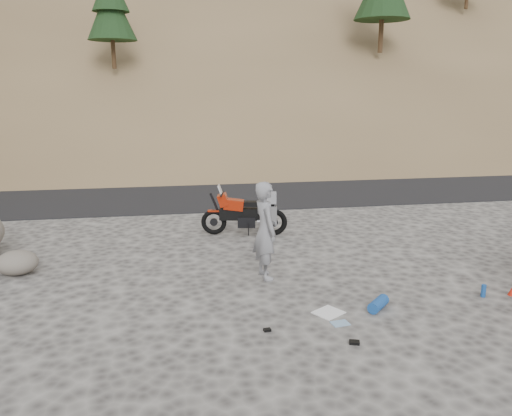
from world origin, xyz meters
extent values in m
plane|color=#3F3C3A|center=(0.00, 0.00, 0.00)|extent=(140.00, 140.00, 0.00)
cube|color=black|center=(0.00, 9.00, 0.00)|extent=(120.00, 7.00, 0.05)
cube|color=brown|center=(2.00, 30.00, 8.00)|extent=(110.00, 51.90, 46.72)
cube|color=brown|center=(2.00, 30.00, 8.30)|extent=(110.00, 43.28, 36.46)
cylinder|color=#372214|center=(-4.00, 14.00, 4.90)|extent=(0.17, 0.17, 1.40)
cone|color=black|center=(-4.00, 14.00, 6.44)|extent=(2.00, 2.00, 2.25)
cylinder|color=#372214|center=(8.00, 15.00, 5.94)|extent=(0.22, 0.22, 1.82)
torus|color=black|center=(-0.88, 3.37, 0.30)|extent=(0.61, 0.22, 0.61)
cylinder|color=black|center=(-0.88, 3.37, 0.30)|extent=(0.19, 0.09, 0.18)
torus|color=black|center=(0.51, 3.11, 0.30)|extent=(0.65, 0.24, 0.64)
cylinder|color=black|center=(0.51, 3.11, 0.30)|extent=(0.21, 0.11, 0.20)
cylinder|color=black|center=(-0.81, 3.36, 0.64)|extent=(0.35, 0.12, 0.74)
cylinder|color=black|center=(-0.69, 3.33, 0.99)|extent=(0.14, 0.57, 0.04)
cube|color=black|center=(-0.21, 3.24, 0.50)|extent=(1.12, 0.42, 0.28)
cube|color=black|center=(-0.12, 3.23, 0.32)|extent=(0.46, 0.35, 0.26)
cube|color=#961D08|center=(-0.42, 3.28, 0.73)|extent=(0.52, 0.36, 0.28)
cube|color=#961D08|center=(-0.66, 3.33, 0.84)|extent=(0.33, 0.36, 0.32)
cube|color=silver|center=(-0.72, 3.34, 1.08)|extent=(0.16, 0.29, 0.23)
cube|color=black|center=(0.02, 3.20, 0.75)|extent=(0.53, 0.29, 0.11)
cube|color=black|center=(0.36, 3.14, 0.72)|extent=(0.35, 0.22, 0.09)
cube|color=#ABAAAF|center=(0.35, 2.90, 0.53)|extent=(0.38, 0.18, 0.41)
cube|color=#ABAAAF|center=(0.44, 3.37, 0.53)|extent=(0.38, 0.18, 0.41)
cube|color=gray|center=(0.38, 3.13, 0.90)|extent=(0.44, 0.38, 0.24)
cube|color=#961D08|center=(-0.88, 3.37, 0.58)|extent=(0.29, 0.16, 0.04)
cylinder|color=black|center=(-0.10, 3.06, 0.17)|extent=(0.06, 0.19, 0.33)
cylinder|color=#ABAAAF|center=(0.31, 3.02, 0.37)|extent=(0.43, 0.16, 0.12)
imported|color=gray|center=(-0.20, 0.43, 0.00)|extent=(0.53, 0.71, 1.79)
ellipsoid|color=#524C46|center=(-4.73, 1.36, 0.23)|extent=(0.84, 0.77, 0.45)
cube|color=white|center=(0.49, -1.23, 0.01)|extent=(0.55, 0.53, 0.01)
cylinder|color=#184792|center=(1.29, -1.23, 0.09)|extent=(0.45, 0.45, 0.18)
cylinder|color=#184792|center=(3.22, -1.06, 0.11)|extent=(0.09, 0.09, 0.21)
cone|color=red|center=(3.73, -1.08, 0.08)|extent=(0.13, 0.13, 0.16)
cube|color=black|center=(0.54, -2.20, 0.02)|extent=(0.16, 0.14, 0.04)
cube|color=black|center=(-0.56, -1.65, 0.02)|extent=(0.11, 0.09, 0.03)
cube|color=#7EA2C3|center=(0.55, -1.60, 0.01)|extent=(0.28, 0.23, 0.01)
camera|label=1|loc=(-1.82, -8.06, 3.37)|focal=35.00mm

